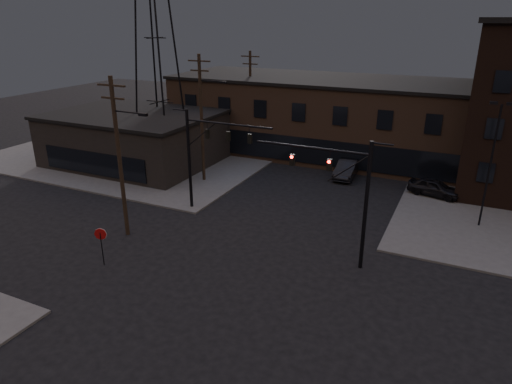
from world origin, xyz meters
TOP-DOWN VIEW (x-y plane):
  - ground at (0.00, 0.00)m, footprint 140.00×140.00m
  - sidewalk_nw at (-22.00, 22.00)m, footprint 30.00×30.00m
  - building_row at (0.00, 28.00)m, footprint 40.00×12.00m
  - building_left at (-20.00, 16.00)m, footprint 16.00×12.00m
  - traffic_signal_near at (5.36, 4.50)m, footprint 7.12×0.24m
  - traffic_signal_far at (-6.72, 8.00)m, footprint 7.12×0.24m
  - stop_sign at (-8.00, -1.99)m, footprint 0.72×0.33m
  - utility_pole_near at (-9.43, 2.00)m, footprint 3.70×0.28m
  - utility_pole_mid at (-10.44, 14.00)m, footprint 3.70×0.28m
  - utility_pole_far at (-11.50, 26.00)m, footprint 2.20×0.28m
  - transmission_tower at (-18.00, 18.00)m, footprint 7.00×7.00m
  - lot_light_a at (13.00, 14.00)m, footprint 1.50×0.28m
  - parked_car_lot_a at (9.40, 18.83)m, footprint 4.61×2.62m
  - car_crossing at (1.30, 20.87)m, footprint 1.92×5.05m

SIDE VIEW (x-z plane):
  - ground at x=0.00m, z-range 0.00..0.00m
  - sidewalk_nw at x=-22.00m, z-range 0.00..0.15m
  - car_crossing at x=1.30m, z-range 0.00..1.64m
  - parked_car_lot_a at x=9.40m, z-range 0.15..1.63m
  - stop_sign at x=-8.00m, z-range 0.60..3.08m
  - building_left at x=-20.00m, z-range 0.00..5.00m
  - building_row at x=0.00m, z-range 0.00..8.00m
  - traffic_signal_near at x=5.36m, z-range 0.93..8.93m
  - traffic_signal_far at x=-6.72m, z-range 1.01..9.01m
  - lot_light_a at x=13.00m, z-range 0.94..10.08m
  - utility_pole_far at x=-11.50m, z-range 0.28..11.28m
  - utility_pole_near at x=-9.43m, z-range 0.37..11.37m
  - utility_pole_mid at x=-10.44m, z-range 0.38..11.88m
  - transmission_tower at x=-18.00m, z-range 0.00..25.00m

